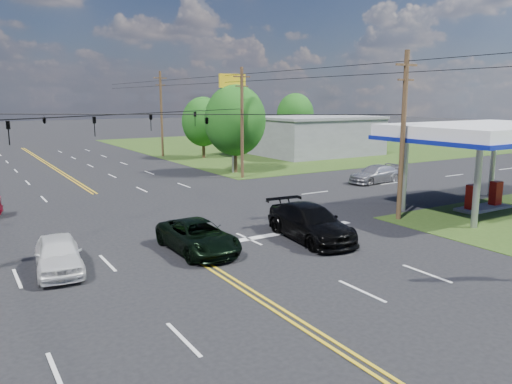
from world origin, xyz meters
TOP-DOWN VIEW (x-y plane):
  - ground at (0.00, 12.00)m, footprint 280.00×280.00m
  - grass_ne at (35.00, 44.00)m, footprint 46.00×48.00m
  - stop_bar at (5.00, 4.00)m, footprint 10.00×0.50m
  - retail_ne at (30.00, 32.00)m, footprint 14.00×10.00m
  - gas_canopy at (19.50, 2.00)m, footprint 12.20×8.20m
  - pole_se at (13.00, 3.00)m, footprint 1.60×0.28m
  - pole_ne at (13.00, 21.00)m, footprint 1.60×0.28m
  - pole_right_far at (13.00, 40.00)m, footprint 1.60×0.28m
  - span_wire_signals at (0.00, 12.00)m, footprint 26.00×18.00m
  - power_lines at (0.00, 10.00)m, footprint 26.04×100.00m
  - tree_right_a at (14.00, 24.00)m, footprint 5.70×5.70m
  - tree_right_b at (16.50, 36.00)m, footprint 4.94×4.94m
  - tree_far_r at (34.00, 42.00)m, footprint 5.32×5.32m
  - pickup_dkgreen at (0.50, 3.50)m, footprint 2.41×5.17m
  - suv_black at (6.12, 2.42)m, footprint 2.97×6.08m
  - pickup_white at (-5.43, 4.00)m, footprint 2.25×4.50m
  - sedan_far at (21.07, 13.00)m, footprint 5.06×2.28m
  - polesign_ne at (13.72, 23.97)m, footprint 2.49×0.68m

SIDE VIEW (x-z plane):
  - ground at x=0.00m, z-range 0.00..0.00m
  - grass_ne at x=35.00m, z-range -0.01..0.01m
  - stop_bar at x=5.00m, z-range -0.01..0.01m
  - pickup_dkgreen at x=0.50m, z-range 0.00..1.43m
  - sedan_far at x=21.07m, z-range 0.00..1.44m
  - pickup_white at x=-5.43m, z-range 0.00..1.47m
  - suv_black at x=6.12m, z-range 0.00..1.70m
  - retail_ne at x=30.00m, z-range 0.00..4.40m
  - tree_right_b at x=16.50m, z-range 0.68..7.76m
  - tree_far_r at x=34.00m, z-range 0.73..8.36m
  - gas_canopy at x=19.50m, z-range 2.04..7.39m
  - tree_right_a at x=14.00m, z-range 0.78..8.96m
  - pole_se at x=13.00m, z-range 0.17..9.67m
  - pole_ne at x=13.00m, z-range 0.17..9.67m
  - pole_right_far at x=13.00m, z-range 0.17..10.17m
  - span_wire_signals at x=0.00m, z-range 5.43..6.56m
  - polesign_ne at x=13.72m, z-range 2.66..11.73m
  - power_lines at x=0.00m, z-range 8.28..8.92m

